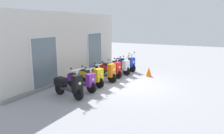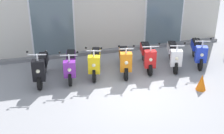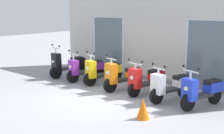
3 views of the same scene
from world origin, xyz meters
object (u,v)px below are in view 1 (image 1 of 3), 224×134
Objects in this scene: scooter_red at (110,69)px; traffic_cone at (149,72)px; scooter_purple at (82,80)px; scooter_orange at (104,72)px; scooter_black at (69,85)px; curb_bollard at (128,61)px; scooter_blue at (125,63)px; scooter_white at (119,66)px; scooter_yellow at (92,76)px.

scooter_red is 2.95× the size of traffic_cone.
scooter_orange is (1.82, -0.13, 0.01)m from scooter_purple.
scooter_black is 0.97× the size of scooter_purple.
curb_bollard is 1.35× the size of traffic_cone.
scooter_purple is at bearing 178.33° from scooter_blue.
scooter_white is 0.94m from scooter_blue.
scooter_purple is 3.12× the size of traffic_cone.
scooter_yellow is 5.16m from curb_bollard.
scooter_purple is 2.68m from scooter_red.
traffic_cone is at bearing -20.45° from scooter_black.
scooter_white is at bearing -0.38° from scooter_orange.
scooter_yellow reaches higher than scooter_purple.
scooter_black is 1.03× the size of scooter_red.
scooter_red is 2.19× the size of curb_bollard.
scooter_yellow is 2.96× the size of traffic_cone.
scooter_white is (2.78, -0.15, -0.00)m from scooter_yellow.
scooter_blue is at bearing -3.54° from scooter_red.
scooter_black is 4.57m from scooter_white.
scooter_purple is 1.07× the size of scooter_blue.
scooter_red is at bearing -175.42° from curb_bollard.
scooter_blue is (4.55, -0.13, 0.02)m from scooter_purple.
scooter_white is at bearing -3.00° from scooter_yellow.
scooter_blue is 2.17× the size of curb_bollard.
scooter_red is at bearing 176.46° from scooter_blue.
scooter_black is 3.03× the size of traffic_cone.
scooter_orange reaches higher than scooter_white.
scooter_red is at bearing 172.52° from scooter_white.
scooter_black is at bearing 179.09° from scooter_white.
scooter_orange is at bearing 179.89° from scooter_blue.
scooter_blue is at bearing 66.51° from traffic_cone.
scooter_black is 1.79m from scooter_yellow.
scooter_purple is 1.04× the size of scooter_orange.
scooter_purple reaches higher than scooter_white.
scooter_black is at bearing -179.22° from scooter_red.
scooter_orange reaches higher than scooter_purple.
scooter_white is at bearing -170.74° from curb_bollard.
traffic_cone is at bearing -31.84° from scooter_yellow.
scooter_purple is 1.05× the size of scooter_yellow.
scooter_blue reaches higher than traffic_cone.
curb_bollard is at bearing 2.37° from scooter_purple.
scooter_yellow is 0.99× the size of scooter_orange.
scooter_orange is 2.99× the size of traffic_cone.
scooter_red is 1.01× the size of scooter_blue.
traffic_cone is (1.98, -1.72, -0.21)m from scooter_orange.
scooter_white is at bearing 96.63° from traffic_cone.
scooter_red is (2.68, -0.02, 0.01)m from scooter_purple.
scooter_blue reaches higher than curb_bollard.
scooter_blue is (1.87, -0.12, 0.01)m from scooter_red.
scooter_white is 2.98× the size of traffic_cone.
scooter_purple is 5.99m from curb_bollard.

